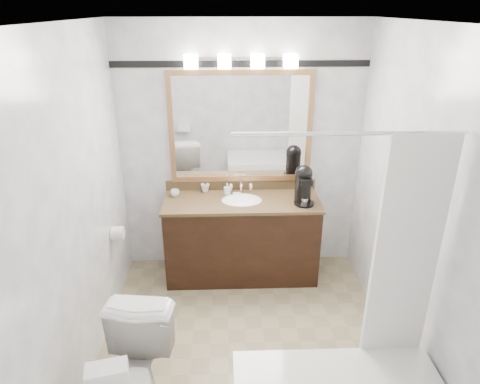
% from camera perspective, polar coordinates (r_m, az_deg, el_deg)
% --- Properties ---
extents(room, '(2.42, 2.62, 2.52)m').
position_cam_1_polar(room, '(3.08, 0.98, -2.16)').
color(room, gray).
rests_on(room, ground).
extents(vanity, '(1.53, 0.58, 0.97)m').
position_cam_1_polar(vanity, '(4.36, 0.22, -5.95)').
color(vanity, black).
rests_on(vanity, ground).
extents(mirror, '(1.40, 0.04, 1.10)m').
position_cam_1_polar(mirror, '(4.20, 0.10, 8.55)').
color(mirror, '#B07D4F').
rests_on(mirror, room).
extents(vanity_light_bar, '(1.02, 0.14, 0.12)m').
position_cam_1_polar(vanity_light_bar, '(4.03, 0.14, 17.08)').
color(vanity_light_bar, silver).
rests_on(vanity_light_bar, room).
extents(accent_stripe, '(2.40, 0.01, 0.06)m').
position_cam_1_polar(accent_stripe, '(4.10, 0.10, 16.72)').
color(accent_stripe, black).
rests_on(accent_stripe, room).
extents(tp_roll, '(0.11, 0.12, 0.12)m').
position_cam_1_polar(tp_roll, '(4.04, -16.01, -5.27)').
color(tp_roll, white).
rests_on(tp_roll, room).
extents(tissue_box, '(0.23, 0.16, 0.09)m').
position_cam_1_polar(tissue_box, '(2.46, -17.33, -22.10)').
color(tissue_box, white).
rests_on(tissue_box, toilet).
extents(coffee_maker, '(0.19, 0.24, 0.37)m').
position_cam_1_polar(coffee_maker, '(4.10, 8.47, 1.12)').
color(coffee_maker, black).
rests_on(coffee_maker, vanity).
extents(cup_left, '(0.11, 0.11, 0.07)m').
position_cam_1_polar(cup_left, '(4.29, -8.66, -0.14)').
color(cup_left, white).
rests_on(cup_left, vanity).
extents(cup_right, '(0.11, 0.11, 0.08)m').
position_cam_1_polar(cup_right, '(4.36, -4.66, 0.55)').
color(cup_right, white).
rests_on(cup_right, vanity).
extents(soap_bottle_a, '(0.07, 0.07, 0.12)m').
position_cam_1_polar(soap_bottle_a, '(4.27, -1.74, 0.41)').
color(soap_bottle_a, white).
rests_on(soap_bottle_a, vanity).
extents(soap_bar, '(0.08, 0.05, 0.02)m').
position_cam_1_polar(soap_bar, '(4.27, -0.42, -0.27)').
color(soap_bar, beige).
rests_on(soap_bar, vanity).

